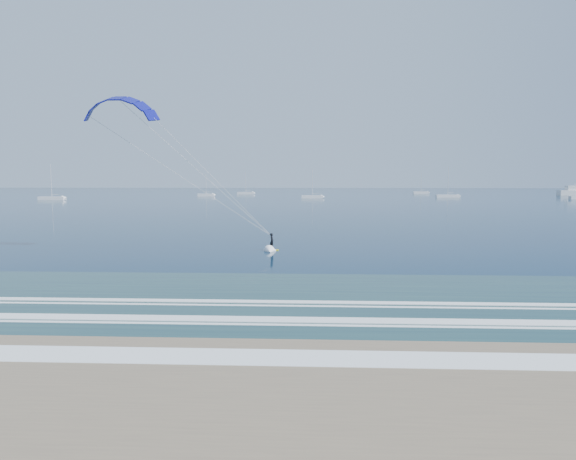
# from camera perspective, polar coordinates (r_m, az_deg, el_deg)

# --- Properties ---
(ground) EXTENTS (900.00, 900.00, 0.00)m
(ground) POSITION_cam_1_polar(r_m,az_deg,el_deg) (22.46, 2.31, -13.84)
(ground) COLOR #07253D
(ground) RESTS_ON ground
(kitesurfer_rig) EXTENTS (20.79, 5.77, 16.82)m
(kitesurfer_rig) POSITION_cam_1_polar(r_m,az_deg,el_deg) (53.31, -10.36, 6.84)
(kitesurfer_rig) COLOR yellow
(kitesurfer_rig) RESTS_ON ground
(motor_yacht) EXTENTS (16.82, 4.49, 6.71)m
(motor_yacht) POSITION_cam_1_polar(r_m,az_deg,el_deg) (280.50, 29.37, 3.74)
(motor_yacht) COLOR silver
(motor_yacht) RESTS_ON ground
(sailboat_0) EXTENTS (9.76, 2.40, 13.12)m
(sailboat_0) POSITION_cam_1_polar(r_m,az_deg,el_deg) (211.12, -24.75, 3.25)
(sailboat_0) COLOR silver
(sailboat_0) RESTS_ON ground
(sailboat_1) EXTENTS (7.42, 2.40, 10.37)m
(sailboat_1) POSITION_cam_1_polar(r_m,az_deg,el_deg) (234.09, -9.08, 3.87)
(sailboat_1) COLOR silver
(sailboat_1) RESTS_ON ground
(sailboat_2) EXTENTS (8.62, 2.40, 11.63)m
(sailboat_2) POSITION_cam_1_polar(r_m,az_deg,el_deg) (265.45, -4.71, 4.12)
(sailboat_2) COLOR silver
(sailboat_2) RESTS_ON ground
(sailboat_3) EXTENTS (8.59, 2.40, 11.94)m
(sailboat_3) POSITION_cam_1_polar(r_m,az_deg,el_deg) (207.65, 2.72, 3.73)
(sailboat_3) COLOR silver
(sailboat_3) RESTS_ON ground
(sailboat_4) EXTENTS (8.11, 2.40, 11.11)m
(sailboat_4) POSITION_cam_1_polar(r_m,az_deg,el_deg) (283.87, 14.55, 4.06)
(sailboat_4) COLOR silver
(sailboat_4) RESTS_ON ground
(sailboat_5) EXTENTS (9.63, 2.40, 13.02)m
(sailboat_5) POSITION_cam_1_polar(r_m,az_deg,el_deg) (226.78, 17.32, 3.64)
(sailboat_5) COLOR silver
(sailboat_5) RESTS_ON ground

